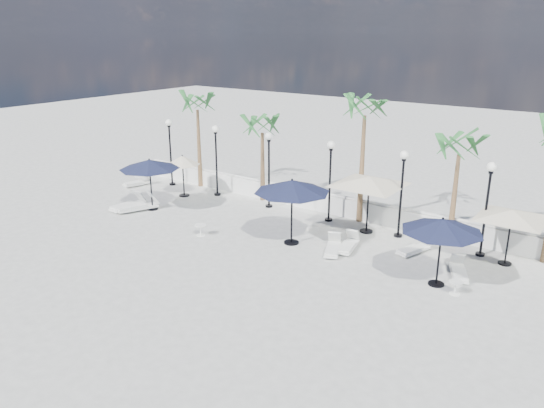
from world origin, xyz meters
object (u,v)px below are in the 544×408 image
Objects in this scene: lounger_1 at (128,205)px; lounger_6 at (459,271)px; lounger_4 at (333,248)px; lounger_5 at (414,248)px; parasol_navy_right at (442,226)px; lounger_2 at (138,206)px; parasol_navy_mid at (292,187)px; parasol_cream_small at (182,161)px; parasol_cream_sq_b at (513,210)px; lounger_0 at (137,182)px; parasol_navy_left at (149,165)px; lounger_3 at (348,245)px; parasol_cream_sq_a at (370,177)px.

lounger_6 is at bearing 9.57° from lounger_1.
lounger_4 reaches higher than lounger_5.
parasol_navy_right reaches higher than lounger_4.
lounger_2 is 1.23× the size of lounger_4.
parasol_navy_mid is 6.34m from parasol_navy_right.
lounger_1 is 3.76m from parasol_cream_small.
parasol_navy_right is (1.72, -2.23, 2.03)m from lounger_5.
lounger_5 is at bearing 127.63° from parasol_navy_right.
parasol_cream_sq_b is 16.42m from parasol_cream_small.
parasol_navy_left is at bearing -16.70° from lounger_0.
lounger_2 reaches higher than lounger_5.
lounger_0 is 18.92m from lounger_6.
lounger_0 is at bearing -162.01° from lounger_5.
parasol_cream_sq_b is at bearing 3.01° from parasol_cream_small.
lounger_0 is at bearing -177.07° from parasol_cream_sq_b.
parasol_cream_small reaches higher than lounger_6.
lounger_1 is 1.12× the size of lounger_4.
parasol_navy_right is (6.33, -0.21, -0.27)m from parasol_navy_mid.
parasol_navy_mid is at bearing 9.07° from lounger_1.
lounger_6 is 0.57× the size of parasol_navy_left.
lounger_4 is at bearing -153.93° from parasol_cream_sq_b.
lounger_6 is 15.43m from parasol_cream_small.
lounger_2 is 15.50m from lounger_6.
parasol_cream_small is (-0.31, 2.57, -0.36)m from parasol_navy_left.
lounger_2 is 0.95× the size of parasol_cream_small.
lounger_5 is (2.32, 1.24, -0.01)m from lounger_3.
parasol_cream_sq_a is (0.08, 2.92, 2.36)m from lounger_4.
lounger_1 is 11.17m from lounger_4.
lounger_4 is 1.04× the size of lounger_6.
parasol_cream_small reaches higher than lounger_4.
parasol_navy_mid is 8.47m from parasol_cream_sq_b.
lounger_2 is at bearing 163.31° from lounger_6.
parasol_navy_mid is at bearing -14.55° from parasol_cream_small.
lounger_1 is 9.52m from parasol_navy_mid.
lounger_1 is 16.08m from lounger_6.
parasol_navy_mid reaches higher than parasol_cream_sq_a.
parasol_navy_right reaches higher than lounger_2.
lounger_4 is 4.87m from parasol_navy_right.
parasol_cream_sq_b is (16.50, 4.01, 1.95)m from lounger_2.
lounger_1 reaches higher than lounger_3.
parasol_cream_small is at bearing 80.76° from lounger_1.
parasol_navy_mid reaches higher than parasol_navy_left.
lounger_6 is 5.74m from parasol_cream_sq_a.
lounger_5 and lounger_6 have the same top height.
lounger_1 is 1.16× the size of lounger_6.
parasol_navy_left is 16.44m from parasol_cream_sq_b.
parasol_navy_left is at bearing 76.93° from lounger_2.
lounger_1 is at bearing -149.31° from lounger_5.
lounger_5 is at bearing 15.05° from lounger_1.
lounger_1 is 15.67m from parasol_navy_right.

